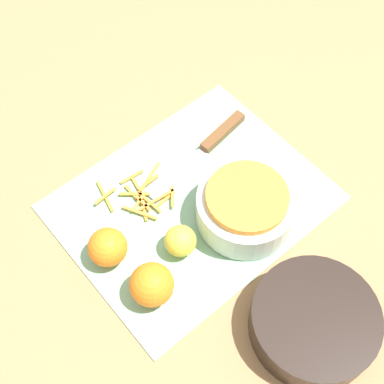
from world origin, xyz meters
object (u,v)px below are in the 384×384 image
at_px(bowl_speckled, 246,206).
at_px(lemon, 180,241).
at_px(knife, 214,140).
at_px(orange_left, 152,285).
at_px(orange_right, 108,247).
at_px(bowl_dark, 314,322).

height_order(bowl_speckled, lemon, bowl_speckled).
distance_m(knife, orange_left, 0.33).
height_order(orange_left, orange_right, orange_left).
height_order(orange_left, lemon, orange_left).
distance_m(bowl_speckled, orange_left, 0.21).
distance_m(orange_left, orange_right, 0.10).
xyz_separation_m(knife, orange_left, (0.28, 0.17, 0.03)).
height_order(knife, lemon, lemon).
bearing_deg(bowl_speckled, orange_right, -22.09).
xyz_separation_m(bowl_speckled, bowl_dark, (0.06, 0.21, -0.01)).
bearing_deg(orange_right, bowl_speckled, 157.91).
height_order(bowl_dark, lemon, same).
bearing_deg(bowl_speckled, knife, -113.50).
bearing_deg(orange_right, knife, -167.13).
distance_m(bowl_speckled, orange_right, 0.24).
relative_size(bowl_speckled, orange_right, 2.58).
distance_m(orange_left, lemon, 0.09).
bearing_deg(knife, lemon, 26.33).
bearing_deg(bowl_dark, orange_left, -52.78).
relative_size(bowl_dark, orange_left, 2.75).
distance_m(bowl_speckled, knife, 0.18).
distance_m(bowl_dark, orange_right, 0.35).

